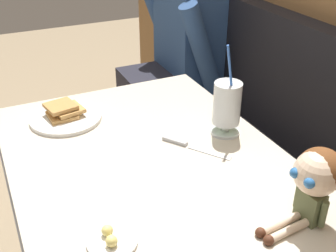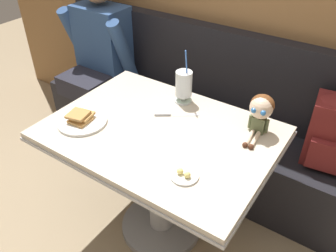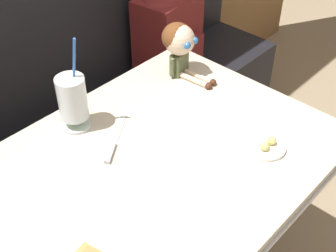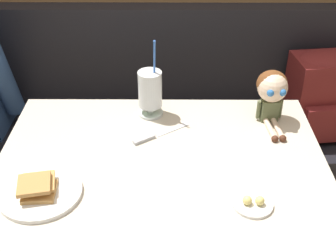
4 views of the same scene
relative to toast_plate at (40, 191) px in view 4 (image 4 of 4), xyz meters
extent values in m
cube|color=black|center=(0.36, 0.76, -0.53)|extent=(2.60, 0.48, 0.45)
cube|color=black|center=(0.36, 0.95, -0.03)|extent=(2.60, 0.10, 0.55)
cube|color=beige|center=(0.36, 0.17, -0.03)|extent=(1.10, 0.80, 0.03)
cube|color=#B7BABF|center=(0.36, 0.17, -0.05)|extent=(1.11, 0.81, 0.02)
cylinder|color=#A5A8AD|center=(0.36, 0.17, -0.39)|extent=(0.14, 0.14, 0.65)
cylinder|color=white|center=(0.00, 0.00, -0.01)|extent=(0.25, 0.25, 0.01)
cube|color=tan|center=(0.00, -0.01, 0.01)|extent=(0.10, 0.10, 0.01)
cube|color=tan|center=(0.00, 0.01, 0.02)|extent=(0.11, 0.11, 0.01)
cube|color=#B78447|center=(-0.01, -0.01, 0.04)|extent=(0.11, 0.11, 0.01)
cylinder|color=silver|center=(0.32, 0.46, -0.01)|extent=(0.10, 0.10, 0.01)
cylinder|color=silver|center=(0.32, 0.46, 0.01)|extent=(0.03, 0.03, 0.03)
cylinder|color=silver|center=(0.32, 0.46, 0.09)|extent=(0.09, 0.09, 0.14)
cylinder|color=#ADE0A8|center=(0.32, 0.46, 0.08)|extent=(0.08, 0.08, 0.12)
cylinder|color=blue|center=(0.33, 0.45, 0.19)|extent=(0.01, 0.05, 0.22)
cylinder|color=white|center=(0.63, -0.04, -0.01)|extent=(0.12, 0.12, 0.01)
sphere|color=#F4E07A|center=(0.62, -0.05, 0.01)|extent=(0.03, 0.03, 0.03)
sphere|color=#F4E07A|center=(0.65, -0.05, 0.01)|extent=(0.03, 0.03, 0.03)
cube|color=silver|center=(0.40, 0.35, -0.01)|extent=(0.13, 0.10, 0.00)
cube|color=#B2B5BA|center=(0.30, 0.28, -0.01)|extent=(0.08, 0.06, 0.01)
cube|color=#5B6642|center=(0.76, 0.42, 0.03)|extent=(0.07, 0.05, 0.08)
sphere|color=beige|center=(0.76, 0.42, 0.12)|extent=(0.11, 0.11, 0.11)
ellipsoid|color=brown|center=(0.76, 0.43, 0.13)|extent=(0.12, 0.11, 0.10)
sphere|color=#2D6BB2|center=(0.74, 0.37, 0.13)|extent=(0.03, 0.03, 0.03)
sphere|color=#2D6BB2|center=(0.79, 0.38, 0.13)|extent=(0.03, 0.03, 0.03)
cylinder|color=beige|center=(0.76, 0.34, -0.01)|extent=(0.03, 0.12, 0.02)
cylinder|color=beige|center=(0.78, 0.34, -0.01)|extent=(0.03, 0.12, 0.02)
sphere|color=#4C2819|center=(0.76, 0.28, -0.01)|extent=(0.03, 0.03, 0.03)
sphere|color=#4C2819|center=(0.79, 0.28, -0.01)|extent=(0.03, 0.03, 0.03)
cylinder|color=#5B6642|center=(0.72, 0.42, 0.03)|extent=(0.02, 0.02, 0.07)
cylinder|color=#5B6642|center=(0.80, 0.42, 0.03)|extent=(0.02, 0.02, 0.07)
cube|color=maroon|center=(1.09, 0.78, -0.12)|extent=(0.32, 0.24, 0.38)
cube|color=maroon|center=(1.09, 0.66, -0.19)|extent=(0.21, 0.08, 0.17)
ellipsoid|color=maroon|center=(1.09, 0.78, 0.06)|extent=(0.31, 0.23, 0.07)
cylinder|color=#2D4C7F|center=(-0.35, 0.74, 0.01)|extent=(0.09, 0.25, 0.48)
camera|label=1|loc=(1.34, -0.23, 0.71)|focal=45.58mm
camera|label=2|loc=(1.16, -0.94, 1.00)|focal=37.14mm
camera|label=3|loc=(-0.30, -0.51, 0.91)|focal=48.74mm
camera|label=4|loc=(0.39, -1.01, 0.91)|focal=47.88mm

